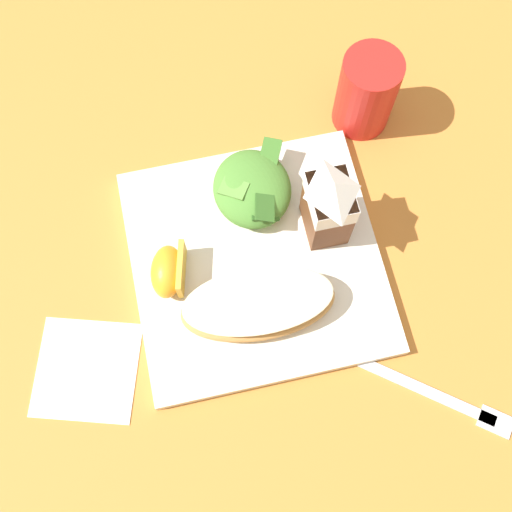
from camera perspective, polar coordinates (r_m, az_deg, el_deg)
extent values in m
plane|color=#C67A33|center=(0.73, 0.00, -0.67)|extent=(3.00, 3.00, 0.00)
cube|color=white|center=(0.72, 0.00, -0.47)|extent=(0.28, 0.28, 0.02)
ellipsoid|color=tan|center=(0.68, 0.19, -4.44)|extent=(0.09, 0.17, 0.03)
ellipsoid|color=brown|center=(0.67, 0.19, -4.21)|extent=(0.08, 0.16, 0.01)
ellipsoid|color=beige|center=(0.67, 0.19, -4.05)|extent=(0.08, 0.17, 0.01)
ellipsoid|color=#4C8433|center=(0.73, -0.35, 6.14)|extent=(0.10, 0.09, 0.04)
cube|color=#5B8E3D|center=(0.73, -1.80, 8.06)|extent=(0.03, 0.04, 0.02)
cube|color=#3D7028|center=(0.73, 1.32, 9.47)|extent=(0.04, 0.03, 0.01)
cube|color=#5B8E3D|center=(0.71, -2.05, 6.15)|extent=(0.04, 0.04, 0.01)
cube|color=#336023|center=(0.71, 0.76, 3.96)|extent=(0.03, 0.03, 0.02)
cube|color=#336023|center=(0.70, 0.80, 4.39)|extent=(0.04, 0.03, 0.01)
cube|color=brown|center=(0.69, 6.50, 4.22)|extent=(0.06, 0.04, 0.09)
cube|color=white|center=(0.66, 6.79, 5.29)|extent=(0.06, 0.04, 0.03)
pyramid|color=white|center=(0.64, 7.03, 6.18)|extent=(0.06, 0.04, 0.02)
ellipsoid|color=orange|center=(0.70, -8.09, -1.31)|extent=(0.07, 0.05, 0.04)
cube|color=gold|center=(0.69, -6.77, -1.34)|extent=(0.06, 0.02, 0.03)
cube|color=white|center=(0.72, -15.13, -9.92)|extent=(0.14, 0.14, 0.00)
cube|color=silver|center=(0.72, 14.71, -11.53)|extent=(0.11, 0.14, 0.01)
cube|color=silver|center=(0.74, 20.96, -13.88)|extent=(0.04, 0.04, 0.01)
cylinder|color=red|center=(0.78, 9.99, 14.42)|extent=(0.07, 0.07, 0.11)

